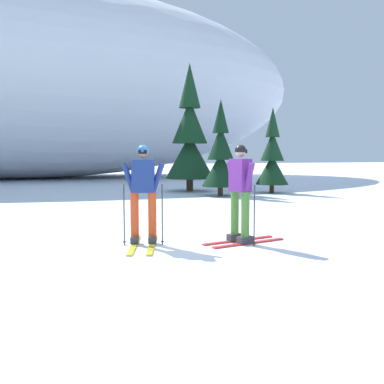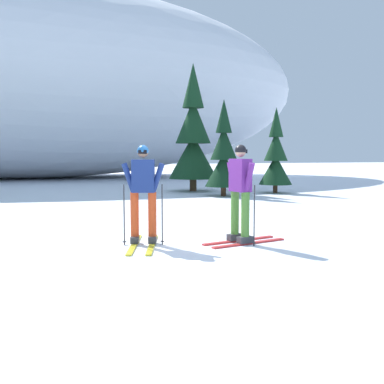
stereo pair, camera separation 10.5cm
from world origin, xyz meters
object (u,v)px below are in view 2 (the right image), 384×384
(skier_navy_jacket, at_px, (143,193))
(pine_tree_center, at_px, (193,138))
(pine_tree_center_right, at_px, (224,156))
(skier_purple_jacket, at_px, (241,192))
(pine_tree_far_right, at_px, (276,157))

(skier_navy_jacket, bearing_deg, pine_tree_center, 67.94)
(skier_navy_jacket, distance_m, pine_tree_center_right, 9.61)
(pine_tree_center, xyz_separation_m, pine_tree_center_right, (0.42, -2.54, -0.75))
(skier_navy_jacket, bearing_deg, skier_purple_jacket, -14.12)
(skier_navy_jacket, height_order, pine_tree_center, pine_tree_center)
(skier_purple_jacket, xyz_separation_m, skier_navy_jacket, (-1.71, 0.43, -0.01))
(pine_tree_center_right, bearing_deg, skier_purple_jacket, -109.54)
(pine_tree_center, height_order, pine_tree_center_right, pine_tree_center)
(pine_tree_far_right, bearing_deg, pine_tree_center_right, -166.36)
(pine_tree_center, relative_size, pine_tree_far_right, 1.55)
(skier_navy_jacket, height_order, pine_tree_center_right, pine_tree_center_right)
(pine_tree_center_right, bearing_deg, pine_tree_center, 99.41)
(skier_purple_jacket, bearing_deg, pine_tree_center, 76.63)
(pine_tree_center_right, bearing_deg, pine_tree_far_right, 13.64)
(skier_navy_jacket, bearing_deg, pine_tree_far_right, 50.45)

